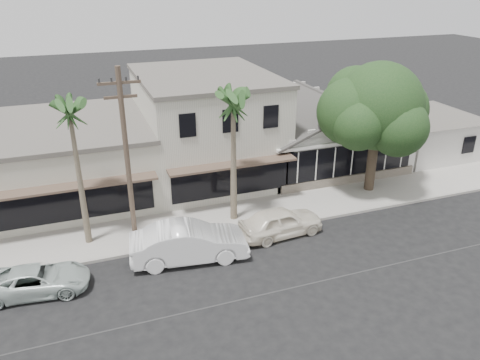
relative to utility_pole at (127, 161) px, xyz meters
name	(u,v)px	position (x,y,z in m)	size (l,w,h in m)	color
ground	(354,274)	(9.00, -5.20, -4.79)	(140.00, 140.00, 0.00)	black
sidewalk_north	(152,232)	(1.00, 1.55, -4.71)	(90.00, 3.50, 0.15)	#9E9991
corner_shop	(321,128)	(14.00, 7.27, -2.17)	(10.40, 8.60, 5.10)	silver
side_cottage	(425,135)	(22.20, 6.30, -3.29)	(6.00, 6.00, 3.00)	silver
row_building_near	(206,127)	(6.00, 8.30, -1.54)	(8.00, 10.00, 6.50)	beige
row_building_midnear	(63,161)	(-3.00, 8.30, -2.69)	(10.00, 10.00, 4.20)	beige
utility_pole	(127,161)	(0.00, 0.00, 0.00)	(1.80, 0.24, 9.00)	brown
car_0	(281,222)	(7.28, -0.90, -4.03)	(1.78, 4.44, 1.51)	white
car_1	(189,243)	(2.28, -1.49, -3.88)	(1.92, 5.51, 1.81)	white
car_2	(37,280)	(-4.40, -1.74, -4.19)	(1.99, 4.31, 1.20)	#B4C2BE
shade_tree	(375,108)	(14.61, 2.33, 0.48)	(7.21, 6.52, 8.00)	#483B2C
palm_east	(233,102)	(5.51, 1.38, 1.86)	(3.23, 3.23, 7.80)	#726651
palm_mid	(70,113)	(-2.14, 1.54, 2.00)	(2.57, 2.57, 7.88)	#726651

